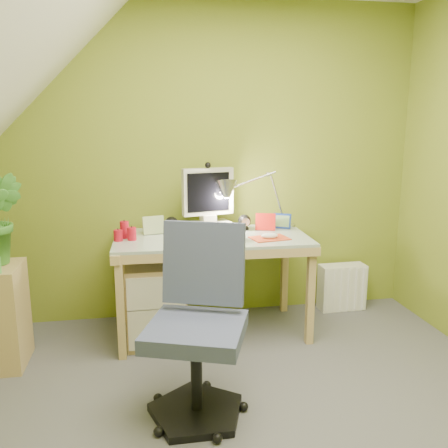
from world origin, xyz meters
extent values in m
cube|color=#535359|center=(0.00, 0.00, -0.01)|extent=(3.20, 3.20, 0.01)
cube|color=olive|center=(0.00, 1.60, 1.20)|extent=(3.20, 0.01, 2.40)
cube|color=white|center=(-1.00, 0.00, 1.85)|extent=(1.10, 3.20, 1.10)
cube|color=silver|center=(-0.13, 1.06, 0.73)|extent=(0.46, 0.25, 0.02)
cube|color=#BC3E1D|center=(0.33, 1.06, 0.72)|extent=(0.28, 0.22, 0.01)
ellipsoid|color=white|center=(0.33, 1.06, 0.74)|extent=(0.12, 0.08, 0.04)
cylinder|color=#986616|center=(0.13, 1.12, 0.76)|extent=(0.07, 0.07, 0.09)
cube|color=red|center=(0.37, 1.32, 0.78)|extent=(0.15, 0.07, 0.13)
cube|color=navy|center=(0.51, 1.36, 0.78)|extent=(0.12, 0.08, 0.11)
cube|color=#ABC285|center=(-0.45, 1.34, 0.79)|extent=(0.15, 0.05, 0.13)
cube|color=tan|center=(-1.40, 0.96, 0.32)|extent=(0.24, 0.37, 0.65)
cube|color=white|center=(1.06, 1.46, 0.19)|extent=(0.38, 0.16, 0.37)
camera|label=1|loc=(-0.53, -2.00, 1.50)|focal=38.00mm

